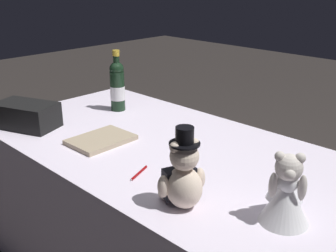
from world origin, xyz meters
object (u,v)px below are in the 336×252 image
(teddy_bear_groom, at_px, (183,177))
(signing_pen, at_px, (139,173))
(guestbook, at_px, (101,140))
(gift_case_black, at_px, (26,115))
(champagne_bottle, at_px, (117,85))
(teddy_bear_bride, at_px, (286,190))

(teddy_bear_groom, relative_size, signing_pen, 2.28)
(teddy_bear_groom, bearing_deg, guestbook, -12.57)
(gift_case_black, bearing_deg, signing_pen, -176.93)
(champagne_bottle, relative_size, guestbook, 1.21)
(teddy_bear_groom, relative_size, teddy_bear_bride, 1.19)
(teddy_bear_groom, xyz_separation_m, signing_pen, (0.27, -0.04, -0.10))
(teddy_bear_bride, height_order, guestbook, teddy_bear_bride)
(teddy_bear_groom, distance_m, teddy_bear_bride, 0.32)
(teddy_bear_groom, relative_size, gift_case_black, 0.81)
(signing_pen, bearing_deg, teddy_bear_bride, -168.43)
(champagne_bottle, xyz_separation_m, gift_case_black, (0.11, 0.49, -0.08))
(champagne_bottle, bearing_deg, teddy_bear_groom, 152.33)
(gift_case_black, bearing_deg, teddy_bear_groom, 179.86)
(teddy_bear_groom, xyz_separation_m, gift_case_black, (1.05, -0.00, -0.04))
(teddy_bear_bride, bearing_deg, teddy_bear_groom, 29.05)
(teddy_bear_groom, bearing_deg, teddy_bear_bride, -150.95)
(teddy_bear_bride, xyz_separation_m, champagne_bottle, (1.22, -0.33, 0.04))
(champagne_bottle, xyz_separation_m, guestbook, (-0.31, 0.35, -0.13))
(signing_pen, xyz_separation_m, gift_case_black, (0.78, 0.04, 0.06))
(signing_pen, bearing_deg, champagne_bottle, -33.71)
(champagne_bottle, height_order, signing_pen, champagne_bottle)
(champagne_bottle, bearing_deg, guestbook, 131.18)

